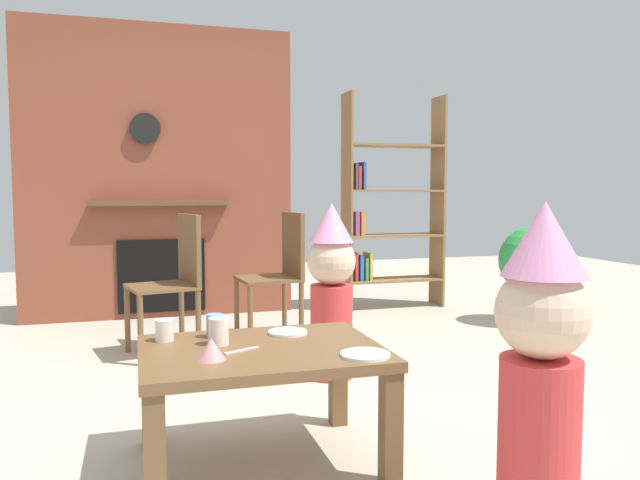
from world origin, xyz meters
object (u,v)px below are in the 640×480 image
object	(u,v)px
paper_plate_rear	(288,332)
dining_chair_left	(176,275)
paper_cup_near_left	(164,330)
paper_cup_center	(215,326)
bookshelf	(386,212)
potted_plant_tall	(533,265)
paper_plate_front	(364,355)
birthday_cake_slice	(211,349)
child_with_cone_hat	(541,361)
dining_chair_middle	(281,268)
coffee_table	(261,367)
child_in_pink	(331,286)
paper_cup_near_right	(219,331)

from	to	relation	value
paper_plate_rear	dining_chair_left	xyz separation A→B (m)	(-0.36, 1.57, 0.05)
paper_cup_near_left	paper_cup_center	distance (m)	0.20
bookshelf	potted_plant_tall	distance (m)	1.34
paper_plate_front	birthday_cake_slice	world-z (taller)	birthday_cake_slice
child_with_cone_hat	dining_chair_left	xyz separation A→B (m)	(-0.93, 2.49, -0.03)
paper_plate_front	child_with_cone_hat	distance (m)	0.63
paper_plate_rear	dining_chair_left	distance (m)	1.62
bookshelf	paper_plate_front	xyz separation A→B (m)	(-1.36, -3.08, -0.40)
dining_chair_middle	paper_cup_near_left	bearing A→B (deg)	57.85
bookshelf	coffee_table	size ratio (longest dim) A/B	2.10
paper_cup_near_left	birthday_cake_slice	world-z (taller)	paper_cup_near_left
paper_plate_front	paper_plate_rear	size ratio (longest dim) A/B	1.11
paper_plate_front	child_with_cone_hat	xyz separation A→B (m)	(0.39, -0.49, 0.08)
paper_cup_near_left	birthday_cake_slice	bearing A→B (deg)	-66.15
child_in_pink	potted_plant_tall	size ratio (longest dim) A/B	1.27
dining_chair_middle	paper_cup_center	bearing A→B (deg)	63.34
birthday_cake_slice	potted_plant_tall	world-z (taller)	potted_plant_tall
potted_plant_tall	paper_cup_near_left	bearing A→B (deg)	-149.93
coffee_table	child_with_cone_hat	xyz separation A→B (m)	(0.72, -0.72, 0.16)
paper_cup_near_right	birthday_cake_slice	bearing A→B (deg)	-104.10
birthday_cake_slice	paper_cup_center	bearing A→B (deg)	81.05
dining_chair_middle	child_with_cone_hat	bearing A→B (deg)	89.02
paper_cup_near_left	dining_chair_middle	distance (m)	1.92
bookshelf	dining_chair_left	distance (m)	2.22
coffee_table	child_with_cone_hat	world-z (taller)	child_with_cone_hat
child_with_cone_hat	paper_cup_near_left	bearing A→B (deg)	4.08
paper_cup_near_left	potted_plant_tall	bearing A→B (deg)	30.07
child_with_cone_hat	paper_plate_rear	bearing A→B (deg)	-13.03
coffee_table	child_in_pink	xyz separation A→B (m)	(0.59, 0.98, 0.14)
bookshelf	paper_cup_near_left	bearing A→B (deg)	-127.82
birthday_cake_slice	paper_plate_rear	bearing A→B (deg)	41.72
dining_chair_middle	potted_plant_tall	world-z (taller)	dining_chair_middle
birthday_cake_slice	dining_chair_left	size ratio (longest dim) A/B	0.11
paper_plate_rear	birthday_cake_slice	distance (m)	0.47
paper_cup_near_right	paper_plate_front	size ratio (longest dim) A/B	0.58
bookshelf	dining_chair_left	size ratio (longest dim) A/B	2.11
paper_cup_near_left	coffee_table	bearing A→B (deg)	-30.78
paper_cup_center	child_with_cone_hat	bearing A→B (deg)	-47.09
bookshelf	paper_cup_center	bearing A→B (deg)	-125.07
paper_cup_near_right	child_with_cone_hat	size ratio (longest dim) A/B	0.10
dining_chair_left	potted_plant_tall	world-z (taller)	dining_chair_left
bookshelf	paper_cup_near_right	bearing A→B (deg)	-123.82
paper_plate_rear	birthday_cake_slice	world-z (taller)	birthday_cake_slice
coffee_table	child_in_pink	size ratio (longest dim) A/B	0.92
coffee_table	dining_chair_left	xyz separation A→B (m)	(-0.21, 1.77, 0.13)
coffee_table	paper_cup_center	xyz separation A→B (m)	(-0.15, 0.21, 0.12)
child_in_pink	potted_plant_tall	world-z (taller)	child_in_pink
paper_cup_center	paper_plate_front	distance (m)	0.66
coffee_table	paper_plate_rear	size ratio (longest dim) A/B	5.56
paper_cup_center	child_with_cone_hat	world-z (taller)	child_with_cone_hat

